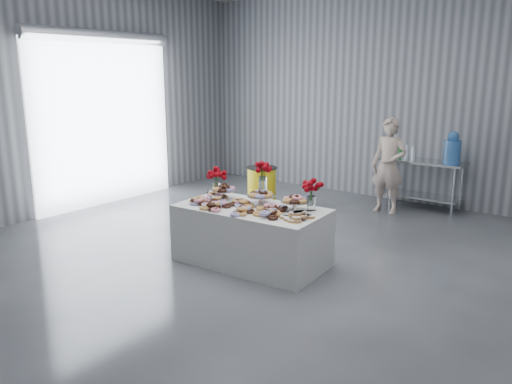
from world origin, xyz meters
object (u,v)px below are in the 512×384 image
water_jug (452,149)px  person (389,166)px  display_table (251,235)px  prep_table (421,175)px  trash_barrel (262,186)px

water_jug → person: bearing=-146.8°
display_table → prep_table: prep_table is taller
display_table → person: person is taller
prep_table → trash_barrel: bearing=-147.4°
display_table → person: size_ratio=1.14×
prep_table → water_jug: bearing=-0.0°
water_jug → person: (-0.89, -0.58, -0.31)m
trash_barrel → prep_table: bearing=32.6°
display_table → person: bearing=82.8°
prep_table → water_jug: 0.73m
prep_table → person: person is taller
display_table → water_jug: bearing=71.6°
prep_table → person: size_ratio=0.90×
water_jug → trash_barrel: bearing=-152.1°
trash_barrel → display_table: bearing=-56.2°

